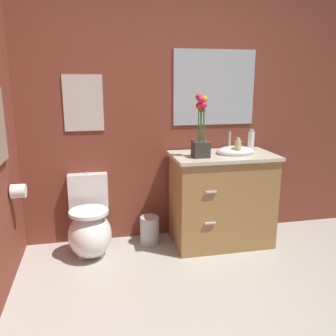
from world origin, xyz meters
name	(u,v)px	position (x,y,z in m)	size (l,w,h in m)	color
wall_back	(180,109)	(0.20, 1.82, 1.25)	(4.02, 0.05, 2.50)	brown
toilet	(90,228)	(-0.70, 1.52, 0.24)	(0.38, 0.59, 0.69)	white
vanity_cabinet	(222,198)	(0.53, 1.50, 0.44)	(0.94, 0.56, 1.04)	#9E7242
flower_vase	(201,136)	(0.28, 1.42, 1.05)	(0.14, 0.14, 0.54)	#38332D
soap_bottle	(238,148)	(0.63, 1.41, 0.94)	(0.06, 0.06, 0.16)	beige
lotion_bottle	(251,141)	(0.82, 1.57, 0.96)	(0.06, 0.06, 0.21)	white
trash_bin	(150,230)	(-0.15, 1.60, 0.14)	(0.18, 0.18, 0.27)	#B7B7BC
wall_poster	(83,103)	(-0.70, 1.79, 1.32)	(0.35, 0.01, 0.50)	beige
wall_mirror	(214,88)	(0.52, 1.79, 1.45)	(0.80, 0.01, 0.70)	#B2BCC6
toilet_paper_roll	(18,191)	(-1.22, 1.33, 0.68)	(0.11, 0.11, 0.11)	white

